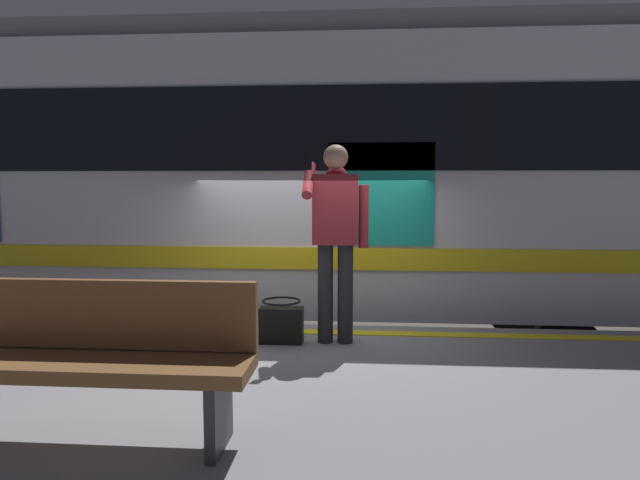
% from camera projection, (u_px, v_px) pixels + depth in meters
% --- Properties ---
extents(ground_plane, '(23.75, 23.75, 0.00)m').
position_uv_depth(ground_plane, '(307.00, 422.00, 6.06)').
color(ground_plane, '#4C4742').
extents(safety_line, '(15.42, 0.16, 0.01)m').
position_uv_depth(safety_line, '(303.00, 332.00, 5.65)').
color(safety_line, yellow).
rests_on(safety_line, platform).
extents(track_rail_near, '(20.46, 0.08, 0.16)m').
position_uv_depth(track_rail_near, '(316.00, 376.00, 7.24)').
color(track_rail_near, slate).
rests_on(track_rail_near, ground).
extents(track_rail_far, '(20.46, 0.08, 0.16)m').
position_uv_depth(track_rail_far, '(325.00, 343.00, 8.66)').
color(track_rail_far, slate).
rests_on(track_rail_far, ground).
extents(train_carriage, '(13.86, 2.88, 4.14)m').
position_uv_depth(train_carriage, '(197.00, 172.00, 7.81)').
color(train_carriage, silver).
rests_on(train_carriage, ground).
extents(passenger, '(0.57, 0.55, 1.78)m').
position_uv_depth(passenger, '(336.00, 227.00, 5.20)').
color(passenger, '#262628').
rests_on(passenger, platform).
extents(handbag, '(0.39, 0.35, 0.40)m').
position_uv_depth(handbag, '(281.00, 323.00, 5.26)').
color(handbag, black).
rests_on(handbag, platform).
extents(bench, '(1.79, 0.44, 0.90)m').
position_uv_depth(bench, '(96.00, 354.00, 3.28)').
color(bench, brown).
rests_on(bench, platform).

